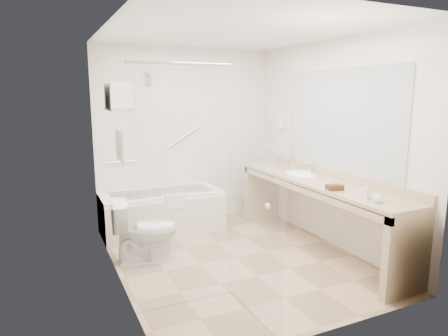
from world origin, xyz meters
name	(u,v)px	position (x,y,z in m)	size (l,w,h in m)	color
floor	(235,258)	(0.00, 0.00, 0.00)	(3.20, 3.20, 0.00)	tan
ceiling	(236,31)	(0.00, 0.00, 2.50)	(2.60, 3.20, 0.10)	white
wall_back	(186,136)	(0.00, 1.60, 1.25)	(2.60, 0.10, 2.50)	silver
wall_front	(333,178)	(0.00, -1.60, 1.25)	(2.60, 0.10, 2.50)	silver
wall_left	(114,158)	(-1.30, 0.00, 1.25)	(0.10, 3.20, 2.50)	silver
wall_right	(330,144)	(1.30, 0.00, 1.25)	(0.10, 3.20, 2.50)	silver
bathtub	(162,211)	(-0.50, 1.24, 0.28)	(1.60, 0.73, 0.59)	white
grab_bar_short	(122,161)	(-0.95, 1.56, 0.95)	(0.03, 0.03, 0.40)	silver
grab_bar_long	(184,136)	(-0.05, 1.56, 1.25)	(0.03, 0.03, 0.60)	silver
shower_enclosure	(217,191)	(-0.63, -0.93, 1.07)	(0.96, 0.91, 2.11)	silver
towel_shelf	(119,104)	(-1.17, 0.35, 1.75)	(0.24, 0.55, 0.81)	silver
vanity_counter	(318,197)	(1.02, -0.15, 0.64)	(0.55, 2.70, 0.95)	tan
sink	(300,176)	(1.05, 0.25, 0.82)	(0.40, 0.52, 0.14)	white
faucet	(310,167)	(1.20, 0.25, 0.93)	(0.03, 0.03, 0.14)	silver
mirror	(339,120)	(1.29, -0.15, 1.55)	(0.02, 2.00, 1.20)	#ABAFB7
hairdryer_unit	(280,122)	(1.25, 1.05, 1.45)	(0.08, 0.10, 0.18)	silver
toilet	(145,231)	(-0.95, 0.36, 0.35)	(0.40, 0.72, 0.70)	white
amenity_basket	(335,187)	(0.87, -0.62, 0.88)	(0.17, 0.11, 0.06)	#482F19
soap_bottle_a	(365,195)	(0.90, -1.03, 0.89)	(0.07, 0.15, 0.07)	silver
soap_bottle_b	(378,198)	(0.91, -1.19, 0.90)	(0.09, 0.12, 0.09)	silver
water_bottle_left	(283,161)	(1.09, 0.71, 0.94)	(0.06, 0.06, 0.20)	silver
water_bottle_mid	(293,166)	(1.02, 0.36, 0.94)	(0.06, 0.06, 0.19)	silver
water_bottle_right	(267,157)	(1.06, 1.10, 0.94)	(0.06, 0.06, 0.20)	silver
drinking_glass_near	(266,163)	(0.90, 0.86, 0.90)	(0.08, 0.08, 0.10)	silver
drinking_glass_far	(273,165)	(0.94, 0.73, 0.90)	(0.08, 0.08, 0.10)	silver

